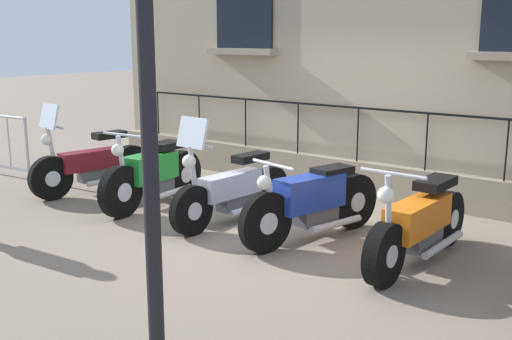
{
  "coord_description": "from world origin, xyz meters",
  "views": [
    {
      "loc": [
        5.89,
        4.22,
        2.3
      ],
      "look_at": [
        0.43,
        0.0,
        0.8
      ],
      "focal_mm": 42.74,
      "sensor_mm": 36.0,
      "label": 1
    }
  ],
  "objects_px": {
    "motorcycle_blue": "(312,202)",
    "motorcycle_orange": "(419,225)",
    "motorcycle_silver": "(232,190)",
    "motorcycle_green": "(153,175)",
    "motorcycle_maroon": "(91,165)"
  },
  "relations": [
    {
      "from": "motorcycle_green",
      "to": "motorcycle_blue",
      "type": "xyz_separation_m",
      "value": [
        -0.14,
        2.51,
        0.01
      ]
    },
    {
      "from": "motorcycle_orange",
      "to": "motorcycle_silver",
      "type": "bearing_deg",
      "value": -88.43
    },
    {
      "from": "motorcycle_green",
      "to": "motorcycle_orange",
      "type": "height_order",
      "value": "motorcycle_green"
    },
    {
      "from": "motorcycle_green",
      "to": "motorcycle_orange",
      "type": "relative_size",
      "value": 0.91
    },
    {
      "from": "motorcycle_silver",
      "to": "motorcycle_green",
      "type": "bearing_deg",
      "value": -85.34
    },
    {
      "from": "motorcycle_maroon",
      "to": "motorcycle_silver",
      "type": "relative_size",
      "value": 0.95
    },
    {
      "from": "motorcycle_blue",
      "to": "motorcycle_orange",
      "type": "xyz_separation_m",
      "value": [
        -0.04,
        1.28,
        -0.04
      ]
    },
    {
      "from": "motorcycle_silver",
      "to": "motorcycle_blue",
      "type": "height_order",
      "value": "motorcycle_silver"
    },
    {
      "from": "motorcycle_blue",
      "to": "motorcycle_orange",
      "type": "distance_m",
      "value": 1.28
    },
    {
      "from": "motorcycle_orange",
      "to": "motorcycle_green",
      "type": "bearing_deg",
      "value": -87.34
    },
    {
      "from": "motorcycle_blue",
      "to": "motorcycle_silver",
      "type": "bearing_deg",
      "value": -88.54
    },
    {
      "from": "motorcycle_green",
      "to": "motorcycle_silver",
      "type": "xyz_separation_m",
      "value": [
        -0.11,
        1.33,
        -0.03
      ]
    },
    {
      "from": "motorcycle_maroon",
      "to": "motorcycle_green",
      "type": "xyz_separation_m",
      "value": [
        -0.02,
        1.33,
        0.02
      ]
    },
    {
      "from": "motorcycle_maroon",
      "to": "motorcycle_blue",
      "type": "distance_m",
      "value": 3.84
    },
    {
      "from": "motorcycle_maroon",
      "to": "motorcycle_blue",
      "type": "height_order",
      "value": "motorcycle_maroon"
    }
  ]
}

